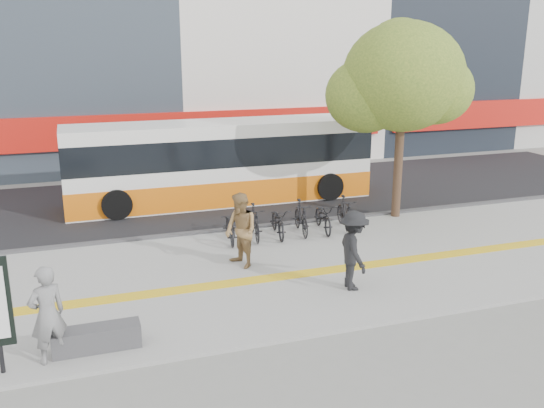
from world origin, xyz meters
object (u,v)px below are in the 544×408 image
object	(u,v)px
pedestrian_dark	(354,250)
pedestrian_tan	(241,230)
street_tree	(401,79)
bench	(97,338)
bus	(221,164)
seated_woman	(47,315)

from	to	relation	value
pedestrian_dark	pedestrian_tan	bearing A→B (deg)	50.61
street_tree	bench	bearing A→B (deg)	-148.38
bench	bus	distance (m)	10.90
street_tree	pedestrian_dark	xyz separation A→B (m)	(-3.99, -5.01, -3.50)
bench	pedestrian_dark	distance (m)	5.92
pedestrian_tan	pedestrian_dark	world-z (taller)	pedestrian_tan
seated_woman	pedestrian_dark	xyz separation A→B (m)	(6.59, 1.18, 0.02)
bench	seated_woman	distance (m)	1.07
bus	pedestrian_dark	xyz separation A→B (m)	(0.93, -8.69, -0.40)
bench	street_tree	bearing A→B (deg)	31.62
bench	pedestrian_dark	xyz separation A→B (m)	(5.79, 1.01, 0.71)
street_tree	pedestrian_dark	size ratio (longest dim) A/B	3.38
bus	seated_woman	size ratio (longest dim) A/B	5.93
bench	street_tree	world-z (taller)	street_tree
bus	pedestrian_tan	size ratio (longest dim) A/B	5.63
bench	pedestrian_tan	distance (m)	4.96
seated_woman	pedestrian_tan	xyz separation A→B (m)	(4.52, 3.37, 0.05)
bus	pedestrian_tan	bearing A→B (deg)	-99.88
bus	pedestrian_dark	world-z (taller)	bus
street_tree	pedestrian_tan	xyz separation A→B (m)	(-6.06, -2.82, -3.48)
pedestrian_dark	street_tree	bearing A→B (deg)	-31.28
street_tree	bus	bearing A→B (deg)	143.25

